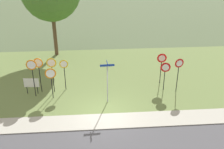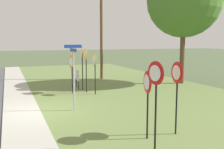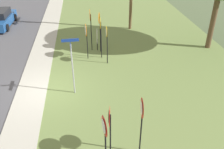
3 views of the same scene
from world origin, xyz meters
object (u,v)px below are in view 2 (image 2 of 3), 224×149
Objects in this scene: stop_sign_near_right at (82,59)px; utility_pole at (100,20)px; yield_sign_near_right at (176,80)px; street_name_post at (74,72)px; stop_sign_far_right at (72,58)px; notice_board at (77,76)px; stop_sign_far_center at (86,61)px; oak_tree_left at (184,0)px; yield_sign_far_left at (155,85)px; yield_sign_near_left at (147,89)px; stop_sign_far_left at (71,66)px; stop_sign_near_left at (95,66)px.

stop_sign_near_right is 5.79m from utility_pole.
stop_sign_near_right is 9.17m from yield_sign_near_right.
stop_sign_far_right is at bearing 164.08° from street_name_post.
stop_sign_far_right is 1.37m from notice_board.
stop_sign_far_right reaches higher than stop_sign_far_center.
stop_sign_far_center is 0.31× the size of oak_tree_left.
oak_tree_left is at bearing 129.63° from yield_sign_far_left.
yield_sign_far_left reaches higher than notice_board.
stop_sign_near_right is 1.01× the size of stop_sign_far_center.
yield_sign_near_right is 9.87m from notice_board.
yield_sign_near_left is (9.47, 0.20, -0.42)m from stop_sign_far_right.
street_name_post is (-4.33, -2.47, -0.08)m from yield_sign_near_right.
stop_sign_far_right is (-1.28, 0.34, 0.39)m from stop_sign_far_left.
stop_sign_far_center is 6.51m from utility_pole.
yield_sign_far_left is 10.75m from notice_board.
stop_sign_far_center is at bearing -172.96° from yield_sign_near_left.
stop_sign_far_right is at bearing -167.33° from yield_sign_near_right.
yield_sign_far_left is (10.38, -0.05, -0.13)m from stop_sign_far_right.
street_name_post is at bearing -17.28° from stop_sign_far_left.
stop_sign_near_right is 2.20× the size of notice_board.
stop_sign_far_right reaches higher than yield_sign_far_left.
stop_sign_far_right reaches higher than stop_sign_far_left.
yield_sign_near_right is 13.81m from utility_pole.
notice_board is 0.14× the size of oak_tree_left.
stop_sign_near_right is 8.77m from oak_tree_left.
yield_sign_near_left is 0.86× the size of yield_sign_far_left.
stop_sign_near_right is at bearing 130.29° from stop_sign_far_left.
street_name_post reaches higher than notice_board.
stop_sign_near_right is at bearing 17.75° from notice_board.
yield_sign_near_right is (8.19, 1.67, 0.17)m from stop_sign_far_left.
yield_sign_far_left reaches higher than stop_sign_near_left.
stop_sign_near_left reaches higher than yield_sign_near_left.
stop_sign_far_left is 1.38m from stop_sign_far_right.
yield_sign_near_right is 0.28× the size of oak_tree_left.
oak_tree_left is (-0.68, 7.74, 4.17)m from stop_sign_far_center.
stop_sign_near_left is 0.85× the size of stop_sign_far_right.
stop_sign_near_left is 0.27× the size of utility_pole.
street_name_post is at bearing -22.17° from stop_sign_far_center.
stop_sign_far_right is at bearing -94.01° from oak_tree_left.
stop_sign_near_left is 8.78m from oak_tree_left.
yield_sign_near_left is 0.74× the size of street_name_post.
stop_sign_near_left is 3.66m from street_name_post.
utility_pole reaches higher than stop_sign_far_left.
stop_sign_far_right is 10.38m from yield_sign_far_left.
notice_board is at bearing -96.38° from oak_tree_left.
street_name_post is 2.42× the size of notice_board.
utility_pole is (-4.19, 2.72, 2.93)m from stop_sign_near_right.
stop_sign_far_left is 8.36m from yield_sign_near_right.
stop_sign_near_left is 1.80m from stop_sign_near_right.
street_name_post is 10.51m from utility_pole.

